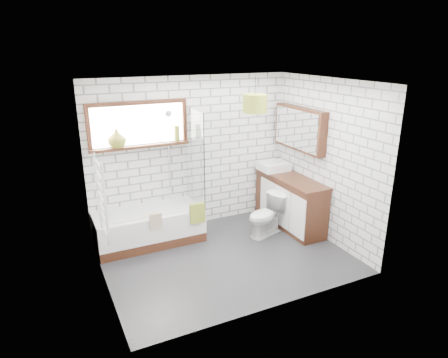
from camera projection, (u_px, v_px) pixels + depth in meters
name	position (u px, v px, depth m)	size (l,w,h in m)	color
floor	(226.00, 257.00, 5.83)	(3.40, 2.60, 0.01)	#26262A
ceiling	(226.00, 81.00, 5.04)	(3.40, 2.60, 0.01)	white
wall_back	(192.00, 154.00, 6.55)	(3.40, 0.01, 2.50)	white
wall_front	(279.00, 209.00, 4.32)	(3.40, 0.01, 2.50)	white
wall_left	(97.00, 195.00, 4.74)	(0.01, 2.60, 2.50)	white
wall_right	(326.00, 161.00, 6.14)	(0.01, 2.60, 2.50)	white
window	(139.00, 125.00, 5.99)	(1.52, 0.16, 0.68)	black
towel_radiator	(102.00, 198.00, 4.77)	(0.06, 0.52, 1.00)	white
mirror_cabinet	(300.00, 129.00, 6.49)	(0.16, 1.20, 0.70)	black
shower_riser	(169.00, 151.00, 6.32)	(0.02, 0.02, 1.30)	silver
bathtub	(149.00, 227.00, 6.19)	(1.63, 0.72, 0.53)	white
shower_screen	(195.00, 158.00, 6.20)	(0.02, 0.72, 1.50)	white
towel_green	(197.00, 213.00, 6.08)	(0.23, 0.06, 0.32)	olive
towel_beige	(156.00, 221.00, 5.82)	(0.18, 0.04, 0.23)	tan
vanity	(290.00, 201.00, 6.74)	(0.49, 1.52, 0.87)	black
basin	(273.00, 166.00, 6.95)	(0.48, 0.42, 0.14)	white
tap	(281.00, 162.00, 7.00)	(0.03, 0.03, 0.15)	silver
toilet	(266.00, 215.00, 6.42)	(0.66, 0.38, 0.67)	white
vase_olive	(117.00, 139.00, 5.88)	(0.27, 0.27, 0.28)	olive
vase_dark	(116.00, 142.00, 5.89)	(0.20, 0.20, 0.21)	black
bottle	(177.00, 135.00, 6.27)	(0.08, 0.08, 0.24)	olive
pendant	(255.00, 103.00, 6.05)	(0.37, 0.37, 0.27)	olive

